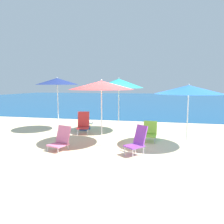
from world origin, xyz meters
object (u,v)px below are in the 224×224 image
object	(u,v)px
beach_chair_purple	(137,140)
beach_umbrella_navy	(57,81)
beach_umbrella_red	(101,85)
seagull	(91,123)
person_seated_near	(85,123)
beach_umbrella_teal	(119,83)
beach_umbrella_blue	(189,90)
beach_chair_pink	(61,139)
beach_chair_red	(83,123)
beach_chair_lime	(150,132)
water_bottle	(154,132)

from	to	relation	value
beach_chair_purple	beach_umbrella_navy	bearing A→B (deg)	-173.27
beach_umbrella_red	beach_chair_purple	size ratio (longest dim) A/B	2.56
beach_umbrella_navy	seagull	world-z (taller)	beach_umbrella_navy
beach_umbrella_navy	person_seated_near	size ratio (longest dim) A/B	2.93
beach_umbrella_teal	beach_umbrella_blue	distance (m)	3.08
beach_umbrella_navy	beach_chair_pink	distance (m)	3.29
beach_umbrella_teal	beach_chair_red	bearing A→B (deg)	-163.67
beach_chair_red	seagull	size ratio (longest dim) A/B	3.29
beach_umbrella_red	beach_chair_lime	xyz separation A→B (m)	(1.50, 0.99, -1.64)
beach_umbrella_navy	beach_umbrella_blue	world-z (taller)	beach_umbrella_navy
beach_umbrella_red	beach_chair_red	distance (m)	2.59
beach_umbrella_teal	person_seated_near	size ratio (longest dim) A/B	2.89
beach_chair_red	seagull	world-z (taller)	beach_chair_red
beach_chair_purple	seagull	bearing A→B (deg)	164.44
beach_umbrella_red	seagull	xyz separation A→B (m)	(-1.44, 3.30, -1.84)
beach_chair_pink	seagull	bearing A→B (deg)	113.54
beach_umbrella_red	beach_chair_purple	distance (m)	2.10
beach_chair_purple	beach_chair_red	bearing A→B (deg)	177.11
beach_umbrella_red	water_bottle	xyz separation A→B (m)	(1.63, 2.10, -1.90)
beach_chair_red	beach_chair_lime	bearing A→B (deg)	-27.41
beach_umbrella_teal	beach_chair_pink	size ratio (longest dim) A/B	3.13
person_seated_near	beach_chair_lime	bearing A→B (deg)	-16.16
beach_umbrella_blue	beach_chair_red	distance (m)	4.38
beach_umbrella_navy	water_bottle	world-z (taller)	beach_umbrella_navy
beach_chair_purple	seagull	xyz separation A→B (m)	(-2.67, 3.98, -0.29)
beach_umbrella_blue	beach_chair_purple	xyz separation A→B (m)	(-1.45, -0.99, -1.42)
beach_chair_lime	person_seated_near	distance (m)	3.19
seagull	water_bottle	bearing A→B (deg)	-21.44
beach_umbrella_blue	water_bottle	size ratio (longest dim) A/B	10.49
beach_umbrella_blue	beach_chair_pink	xyz separation A→B (m)	(-3.80, -0.99, -1.52)
person_seated_near	beach_chair_red	bearing A→B (deg)	-67.10
beach_umbrella_red	beach_umbrella_teal	xyz separation A→B (m)	(0.17, 2.08, 0.07)
beach_chair_lime	seagull	distance (m)	3.75
person_seated_near	water_bottle	distance (m)	3.05
beach_umbrella_navy	beach_umbrella_blue	distance (m)	5.27
beach_umbrella_blue	beach_chair_purple	world-z (taller)	beach_umbrella_blue
beach_umbrella_teal	seagull	distance (m)	2.79
beach_umbrella_red	beach_chair_lime	distance (m)	2.44
beach_chair_pink	beach_chair_red	world-z (taller)	beach_chair_red
beach_chair_red	beach_umbrella_teal	bearing A→B (deg)	2.71
beach_umbrella_teal	beach_umbrella_blue	world-z (taller)	beach_umbrella_teal
person_seated_near	seagull	world-z (taller)	person_seated_near
beach_umbrella_teal	seagull	world-z (taller)	beach_umbrella_teal
person_seated_near	beach_chair_purple	bearing A→B (deg)	-40.31
beach_chair_purple	water_bottle	bearing A→B (deg)	122.48
beach_chair_pink	seagull	distance (m)	4.01
beach_umbrella_teal	water_bottle	size ratio (longest dim) A/B	11.57
beach_umbrella_blue	beach_chair_red	bearing A→B (deg)	160.92
beach_umbrella_teal	person_seated_near	bearing A→B (deg)	171.70
beach_umbrella_teal	beach_umbrella_red	bearing A→B (deg)	-94.66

